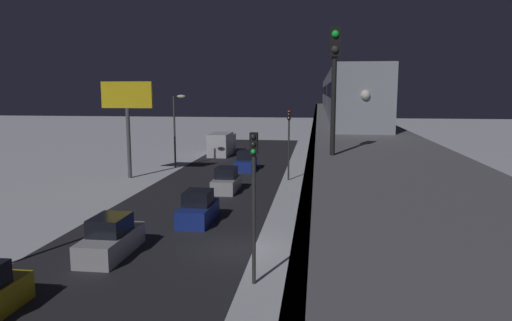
{
  "coord_description": "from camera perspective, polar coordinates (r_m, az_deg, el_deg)",
  "views": [
    {
      "loc": [
        -4.18,
        22.86,
        8.07
      ],
      "look_at": [
        0.91,
        -15.95,
        2.25
      ],
      "focal_mm": 32.99,
      "sensor_mm": 36.0,
      "label": 1
    }
  ],
  "objects": [
    {
      "name": "street_lamp_far",
      "position": [
        50.18,
        -9.63,
        4.62
      ],
      "size": [
        1.35,
        0.44,
        7.65
      ],
      "color": "#38383D",
      "rests_on": "ground_plane"
    },
    {
      "name": "sedan_blue_2",
      "position": [
        48.3,
        -1.24,
        -0.2
      ],
      "size": [
        1.8,
        4.42,
        1.97
      ],
      "rotation": [
        0.0,
        0.0,
        3.14
      ],
      "color": "navy",
      "rests_on": "ground_plane"
    },
    {
      "name": "box_truck",
      "position": [
        60.05,
        -4.15,
        2.01
      ],
      "size": [
        2.4,
        7.4,
        2.8
      ],
      "color": "#B2B2B7",
      "rests_on": "ground_plane"
    },
    {
      "name": "rail_signal",
      "position": [
        15.17,
        9.47,
        10.89
      ],
      "size": [
        0.36,
        0.41,
        4.0
      ],
      "color": "black",
      "rests_on": "elevated_railway"
    },
    {
      "name": "commercial_billboard",
      "position": [
        44.84,
        -15.35,
        6.57
      ],
      "size": [
        4.8,
        0.36,
        8.9
      ],
      "color": "#4C4C51",
      "rests_on": "ground_plane"
    },
    {
      "name": "elevated_railway",
      "position": [
        23.14,
        12.6,
        1.14
      ],
      "size": [
        5.0,
        108.08,
        6.02
      ],
      "color": "slate",
      "rests_on": "ground_plane"
    },
    {
      "name": "sedan_blue",
      "position": [
        29.47,
        -7.03,
        -5.89
      ],
      "size": [
        1.8,
        4.18,
        1.97
      ],
      "rotation": [
        0.0,
        0.0,
        3.14
      ],
      "color": "navy",
      "rests_on": "ground_plane"
    },
    {
      "name": "subway_train",
      "position": [
        50.25,
        10.06,
        8.02
      ],
      "size": [
        2.94,
        55.47,
        3.4
      ],
      "color": "#999EA8",
      "rests_on": "elevated_railway"
    },
    {
      "name": "traffic_light_near",
      "position": [
        19.26,
        -0.27,
        -3.14
      ],
      "size": [
        0.32,
        0.44,
        6.4
      ],
      "color": "#2D2D2D",
      "rests_on": "ground_plane"
    },
    {
      "name": "sedan_silver",
      "position": [
        38.13,
        -3.62,
        -2.55
      ],
      "size": [
        1.8,
        4.13,
        1.97
      ],
      "rotation": [
        0.0,
        0.0,
        3.14
      ],
      "color": "#B2B2B7",
      "rests_on": "ground_plane"
    },
    {
      "name": "ground_plane",
      "position": [
        24.6,
        -2.78,
        -10.7
      ],
      "size": [
        240.0,
        240.0,
        0.0
      ],
      "primitive_type": "plane",
      "color": "white"
    },
    {
      "name": "sedan_silver_2",
      "position": [
        24.63,
        -17.2,
        -9.1
      ],
      "size": [
        1.8,
        4.54,
        1.97
      ],
      "color": "#B2B2B7",
      "rests_on": "ground_plane"
    },
    {
      "name": "traffic_light_mid",
      "position": [
        42.38,
        4.01,
        3.19
      ],
      "size": [
        0.32,
        0.44,
        6.4
      ],
      "color": "#2D2D2D",
      "rests_on": "ground_plane"
    },
    {
      "name": "avenue_asphalt",
      "position": [
        25.74,
        -12.75,
        -10.02
      ],
      "size": [
        11.0,
        108.08,
        0.01
      ],
      "primitive_type": "cube",
      "color": "#28282D",
      "rests_on": "ground_plane"
    }
  ]
}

